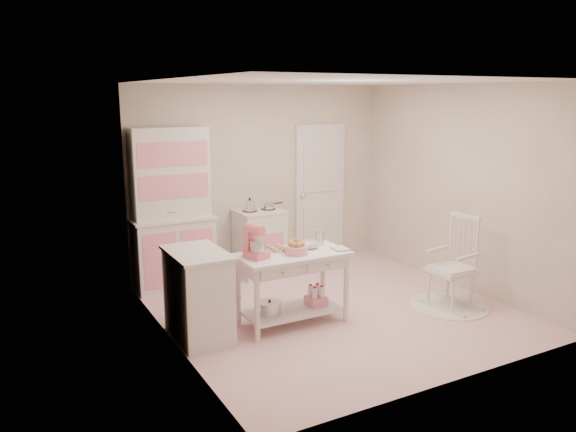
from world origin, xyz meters
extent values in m
plane|color=pink|center=(0.00, 0.00, 0.00)|extent=(3.80, 3.80, 0.00)
cube|color=white|center=(0.00, 0.00, 2.60)|extent=(3.80, 3.80, 0.04)
cube|color=beige|center=(0.00, 1.90, 1.30)|extent=(3.80, 0.04, 2.60)
cube|color=beige|center=(0.00, -1.90, 1.30)|extent=(3.80, 0.04, 2.60)
cube|color=beige|center=(-1.90, 0.00, 1.30)|extent=(0.04, 3.80, 2.60)
cube|color=beige|center=(1.90, 0.00, 1.30)|extent=(0.04, 3.80, 2.60)
cube|color=white|center=(0.95, 1.87, 1.02)|extent=(0.82, 0.05, 2.04)
cube|color=white|center=(-1.38, 1.66, 1.04)|extent=(1.06, 0.50, 2.08)
cube|color=white|center=(-0.18, 1.61, 0.46)|extent=(0.62, 0.57, 0.92)
cube|color=white|center=(-1.63, 0.04, 0.46)|extent=(0.54, 0.84, 0.92)
cylinder|color=white|center=(1.27, -0.56, 0.01)|extent=(0.92, 0.92, 0.01)
cube|color=white|center=(1.27, -0.56, 0.55)|extent=(0.58, 0.78, 1.10)
cube|color=white|center=(-0.61, -0.10, 0.40)|extent=(1.20, 0.60, 0.80)
cube|color=#ED6473|center=(-1.03, -0.08, 0.97)|extent=(0.26, 0.32, 0.34)
cube|color=silver|center=(-0.76, 0.08, 0.81)|extent=(0.34, 0.24, 0.02)
cylinder|color=pink|center=(-0.59, -0.15, 0.85)|extent=(0.25, 0.25, 0.09)
imported|color=silver|center=(-0.35, -0.02, 0.83)|extent=(0.22, 0.22, 0.07)
cylinder|color=silver|center=(-0.17, 0.06, 0.89)|extent=(0.10, 0.10, 0.17)
imported|color=silver|center=(-0.16, -0.22, 0.81)|extent=(0.16, 0.21, 0.02)
camera|label=1|loc=(-3.41, -5.17, 2.46)|focal=35.00mm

